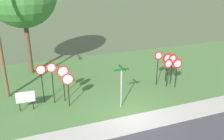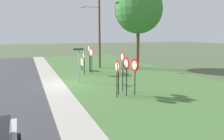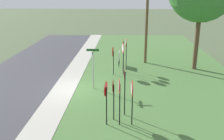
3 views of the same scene
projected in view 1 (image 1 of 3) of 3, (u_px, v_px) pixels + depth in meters
ground_plane at (132, 116)px, 14.20m from camera, size 160.00×160.00×0.00m
sidewalk_strip at (138, 122)px, 13.49m from camera, size 44.00×1.60×0.06m
grass_median at (100, 78)px, 19.42m from camera, size 44.00×12.00×0.04m
stop_sign_near_left at (63, 75)px, 15.15m from camera, size 0.79×0.16×2.50m
stop_sign_near_right at (52, 75)px, 14.88m from camera, size 0.61×0.09×2.76m
stop_sign_far_left at (68, 83)px, 14.60m from camera, size 0.74×0.12×2.23m
stop_sign_far_center at (41, 76)px, 14.91m from camera, size 0.66×0.10×2.63m
yield_sign_near_left at (177, 66)px, 17.14m from camera, size 0.72×0.16×2.25m
yield_sign_near_right at (158, 60)px, 17.45m from camera, size 0.66×0.10×2.66m
yield_sign_far_left at (168, 66)px, 17.27m from camera, size 0.72×0.11×2.20m
yield_sign_far_right at (167, 60)px, 18.19m from camera, size 0.83×0.11×2.32m
yield_sign_center at (172, 62)px, 17.65m from camera, size 0.76×0.12×2.42m
street_name_post at (121, 83)px, 14.54m from camera, size 0.96×0.82×2.73m
notice_board at (25, 98)px, 14.42m from camera, size 1.10×0.08×1.25m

